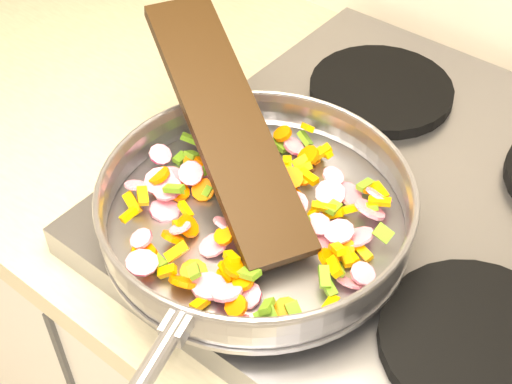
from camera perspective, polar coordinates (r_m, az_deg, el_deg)
The scene contains 7 objects.
cooktop at distance 0.85m, azimuth 12.81°, elevation -1.51°, with size 0.60×0.60×0.04m, color #939399.
grate_fl at distance 0.79m, azimuth -0.65°, elevation -1.27°, with size 0.19×0.19×0.02m, color black.
grate_fr at distance 0.71m, azimuth 17.43°, elevation -11.41°, with size 0.19×0.19×0.02m, color black.
grate_bl at distance 0.97m, azimuth 9.97°, elevation 8.07°, with size 0.19×0.19×0.02m, color black.
saute_pan at distance 0.74m, azimuth -0.07°, elevation -1.08°, with size 0.37×0.53×0.05m.
vegetable_heap at distance 0.75m, azimuth -0.06°, elevation -1.73°, with size 0.30×0.29×0.05m.
wooden_spatula at distance 0.77m, azimuth -2.43°, elevation 5.63°, with size 0.34×0.08×0.02m, color black.
Camera 1 is at (-0.49, 1.10, 1.52)m, focal length 50.00 mm.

